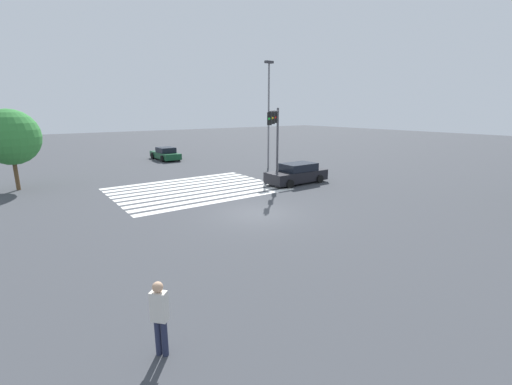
# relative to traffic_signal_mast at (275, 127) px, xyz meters

# --- Properties ---
(ground_plane) EXTENTS (152.56, 152.56, 0.00)m
(ground_plane) POSITION_rel_traffic_signal_mast_xyz_m (6.29, 6.29, -4.15)
(ground_plane) COLOR #3D3F44
(crosswalk_markings) EXTENTS (11.19, 8.20, 0.01)m
(crosswalk_markings) POSITION_rel_traffic_signal_mast_xyz_m (6.29, -0.86, -4.14)
(crosswalk_markings) COLOR silver
(crosswalk_markings) RESTS_ON ground_plane
(traffic_signal_mast) EXTENTS (4.20, 4.20, 5.57)m
(traffic_signal_mast) POSITION_rel_traffic_signal_mast_xyz_m (0.00, 0.00, 0.00)
(traffic_signal_mast) COLOR #47474C
(traffic_signal_mast) RESTS_ON ground_plane
(car_0) EXTENTS (4.84, 2.17, 1.51)m
(car_0) POSITION_rel_traffic_signal_mast_xyz_m (-0.80, 1.75, -3.43)
(car_0) COLOR black
(car_0) RESTS_ON ground_plane
(car_1) EXTENTS (2.13, 4.76, 1.40)m
(car_1) POSITION_rel_traffic_signal_mast_xyz_m (2.64, -16.01, -3.50)
(car_1) COLOR #144728
(car_1) RESTS_ON ground_plane
(pedestrian) EXTENTS (0.41, 0.41, 1.82)m
(pedestrian) POSITION_rel_traffic_signal_mast_xyz_m (14.38, 13.88, -3.12)
(pedestrian) COLOR #232842
(pedestrian) RESTS_ON ground_plane
(street_light_pole_b) EXTENTS (0.80, 0.36, 9.65)m
(street_light_pole_b) POSITION_rel_traffic_signal_mast_xyz_m (-3.24, -4.97, 1.51)
(street_light_pole_b) COLOR slate
(street_light_pole_b) RESTS_ON ground_plane
(tree_corner_b) EXTENTS (3.75, 3.75, 5.52)m
(tree_corner_b) POSITION_rel_traffic_signal_mast_xyz_m (16.46, -7.89, -0.51)
(tree_corner_b) COLOR brown
(tree_corner_b) RESTS_ON ground_plane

